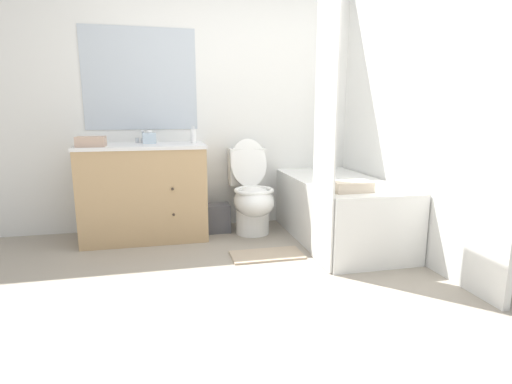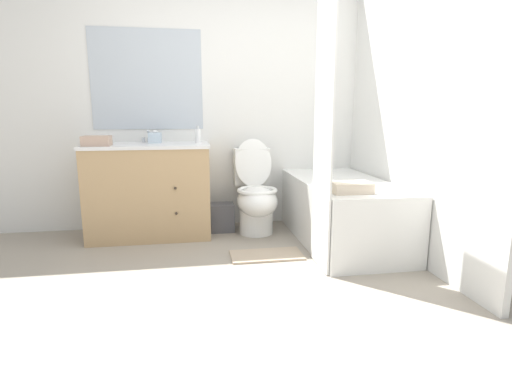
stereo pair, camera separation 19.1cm
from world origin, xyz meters
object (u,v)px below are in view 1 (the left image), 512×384
Objects in this scene: bathtub at (339,210)px; soap_dispenser at (193,136)px; bath_mat at (267,255)px; wastebasket at (218,218)px; vanity_cabinet at (145,191)px; hand_towel_folded at (91,142)px; tissue_box at (150,138)px; bath_towel_folded at (351,186)px; sink_faucet at (143,139)px; toilet at (252,196)px.

soap_dispenser reaches higher than bathtub.
soap_dispenser reaches higher than bath_mat.
wastebasket is at bearing 154.17° from bathtub.
vanity_cabinet is 0.64m from hand_towel_folded.
tissue_box is (-0.61, 0.06, 0.78)m from wastebasket.
tissue_box reaches higher than bath_towel_folded.
soap_dispenser is (-0.21, 0.01, 0.80)m from wastebasket.
soap_dispenser is at bearing 123.05° from bath_mat.
sink_faucet is 0.63× the size of hand_towel_folded.
tissue_box reaches higher than vanity_cabinet.
bathtub is 2.61× the size of bath_mat.
toilet is 3.95× the size of hand_towel_folded.
vanity_cabinet is 1.85m from bath_towel_folded.
bath_mat is (0.97, -0.74, -0.43)m from vanity_cabinet.
bath_towel_folded is (1.56, -1.20, -0.30)m from sink_faucet.
vanity_cabinet is at bearing 142.64° from bath_mat.
sink_faucet is at bearing 119.70° from tissue_box.
bathtub is 2.22m from hand_towel_folded.
tissue_box is 1.87m from bath_towel_folded.
sink_faucet is 0.54m from hand_towel_folded.
vanity_cabinet is 7.07× the size of soap_dispenser.
vanity_cabinet is 0.74m from wastebasket.
sink_faucet reaches higher than vanity_cabinet.
wastebasket is at bearing 162.66° from toilet.
toilet is 0.79m from soap_dispenser.
wastebasket is (0.67, 0.03, -0.31)m from vanity_cabinet.
soap_dispenser is (0.40, -0.05, 0.02)m from tissue_box.
bathtub reaches higher than bath_mat.
hand_towel_folded is at bearing 157.08° from bath_towel_folded.
vanity_cabinet is 4.09× the size of wastebasket.
tissue_box is (0.06, -0.11, 0.01)m from sink_faucet.
toilet is at bearing 150.76° from bathtub.
bath_towel_folded is at bearing -49.08° from wastebasket.
bathtub is at bearing -8.28° from hand_towel_folded.
bathtub is 1.50m from soap_dispenser.
toilet is (0.99, -0.07, -0.08)m from vanity_cabinet.
tissue_box reaches higher than hand_towel_folded.
toilet is at bearing -15.46° from sink_faucet.
toilet reaches higher than bath_towel_folded.
sink_faucet is at bearing 135.74° from bath_mat.
sink_faucet is 1.03m from wastebasket.
bath_mat is (0.51, -0.78, -0.93)m from soap_dispenser.
wastebasket is 0.83m from soap_dispenser.
toilet is at bearing 3.90° from hand_towel_folded.
wastebasket is 1.43m from bath_towel_folded.
toilet is 5.71× the size of soap_dispenser.
bath_mat is (0.30, -0.77, -0.13)m from wastebasket.
sink_faucet is 1.62m from bath_mat.
toilet reaches higher than bath_mat.
wastebasket is at bearing 111.05° from bath_mat.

